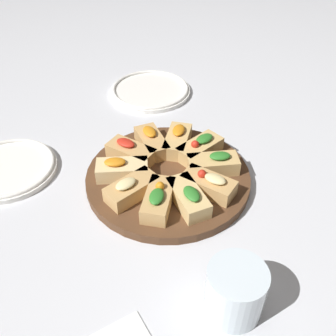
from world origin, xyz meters
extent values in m
plane|color=silver|center=(0.00, 0.00, 0.00)|extent=(3.00, 3.00, 0.00)
cylinder|color=#51331E|center=(0.00, 0.00, 0.01)|extent=(0.31, 0.31, 0.02)
cube|color=tan|center=(0.01, -0.09, 0.03)|extent=(0.05, 0.10, 0.03)
ellipsoid|color=beige|center=(0.01, -0.10, 0.05)|extent=(0.03, 0.04, 0.01)
sphere|color=red|center=(0.01, -0.07, 0.05)|extent=(0.02, 0.02, 0.02)
cube|color=tan|center=(0.06, -0.06, 0.03)|extent=(0.10, 0.10, 0.03)
ellipsoid|color=#2D7A28|center=(0.07, -0.07, 0.05)|extent=(0.05, 0.04, 0.01)
cube|color=tan|center=(0.09, -0.01, 0.03)|extent=(0.10, 0.06, 0.03)
ellipsoid|color=#2D7A28|center=(0.10, -0.01, 0.05)|extent=(0.04, 0.03, 0.01)
sphere|color=red|center=(0.07, -0.01, 0.05)|extent=(0.02, 0.02, 0.02)
cube|color=tan|center=(0.08, 0.04, 0.03)|extent=(0.11, 0.08, 0.03)
ellipsoid|color=orange|center=(0.09, 0.04, 0.05)|extent=(0.05, 0.04, 0.01)
cube|color=tan|center=(0.04, 0.08, 0.03)|extent=(0.08, 0.11, 0.03)
ellipsoid|color=orange|center=(0.05, 0.09, 0.05)|extent=(0.04, 0.05, 0.01)
cube|color=tan|center=(-0.01, 0.09, 0.03)|extent=(0.05, 0.10, 0.03)
ellipsoid|color=red|center=(-0.01, 0.10, 0.05)|extent=(0.03, 0.04, 0.01)
cube|color=#E5C689|center=(-0.06, 0.06, 0.03)|extent=(0.10, 0.10, 0.03)
ellipsoid|color=orange|center=(-0.07, 0.07, 0.05)|extent=(0.04, 0.05, 0.01)
cube|color=tan|center=(-0.09, 0.01, 0.03)|extent=(0.10, 0.06, 0.03)
ellipsoid|color=beige|center=(-0.10, 0.02, 0.05)|extent=(0.04, 0.03, 0.01)
cube|color=tan|center=(-0.08, -0.04, 0.03)|extent=(0.11, 0.08, 0.03)
ellipsoid|color=#2D7A28|center=(-0.09, -0.05, 0.05)|extent=(0.05, 0.04, 0.01)
sphere|color=orange|center=(-0.06, -0.03, 0.05)|extent=(0.02, 0.02, 0.02)
cube|color=#DBB775|center=(-0.04, -0.08, 0.03)|extent=(0.08, 0.11, 0.03)
ellipsoid|color=#2D7A28|center=(-0.05, -0.09, 0.05)|extent=(0.04, 0.05, 0.01)
cylinder|color=white|center=(-0.18, 0.27, 0.01)|extent=(0.19, 0.19, 0.01)
torus|color=white|center=(-0.18, 0.27, 0.01)|extent=(0.18, 0.18, 0.01)
cylinder|color=white|center=(0.24, 0.25, 0.01)|extent=(0.21, 0.21, 0.01)
torus|color=white|center=(0.24, 0.25, 0.01)|extent=(0.20, 0.20, 0.01)
cylinder|color=silver|center=(-0.15, -0.24, 0.04)|extent=(0.08, 0.08, 0.08)
camera|label=1|loc=(-0.44, -0.35, 0.52)|focal=42.00mm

